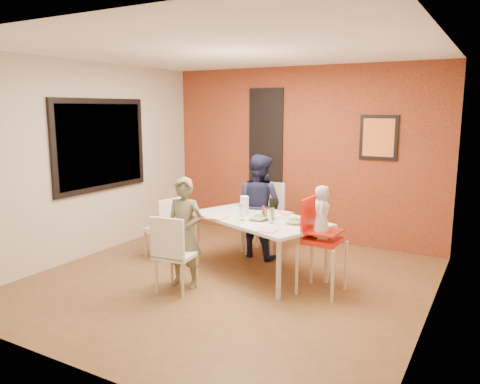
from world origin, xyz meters
The scene contains 35 objects.
ground centered at (0.00, 0.00, 0.00)m, with size 4.50×4.50×0.00m, color brown.
ceiling centered at (0.00, 0.00, 2.70)m, with size 4.50×4.50×0.02m, color white.
wall_back centered at (0.00, 2.25, 1.35)m, with size 4.50×0.02×2.70m, color beige.
wall_front centered at (0.00, -2.25, 1.35)m, with size 4.50×0.02×2.70m, color beige.
wall_left centered at (-2.25, 0.00, 1.35)m, with size 0.02×4.50×2.70m, color beige.
wall_right centered at (2.25, 0.00, 1.35)m, with size 0.02×4.50×2.70m, color beige.
brick_accent_wall centered at (0.00, 2.23, 1.35)m, with size 4.50×0.02×2.70m, color maroon.
picture_window_frame centered at (-2.22, 0.20, 1.55)m, with size 0.05×1.70×1.30m, color black.
picture_window_pane centered at (-2.21, 0.20, 1.55)m, with size 0.02×1.55×1.15m, color black.
glassblock_strip centered at (-0.60, 2.21, 1.50)m, with size 0.55×0.03×1.70m, color silver.
glassblock_surround centered at (-0.60, 2.21, 1.50)m, with size 0.60×0.03×1.76m, color black.
art_print_frame centered at (1.20, 2.21, 1.65)m, with size 0.54×0.03×0.64m, color black.
art_print_canvas centered at (1.20, 2.19, 1.65)m, with size 0.44×0.01×0.54m, color orange.
dining_table centered at (0.17, 0.46, 0.65)m, with size 1.95×1.51×0.72m.
chair_near centered at (-0.35, -0.61, 0.50)m, with size 0.46×0.46×0.89m.
chair_far centered at (-0.14, 1.31, 0.56)m, with size 0.50×0.50×1.01m.
chair_left centered at (-1.20, 0.33, 0.48)m, with size 0.47×0.47×0.86m.
high_chair centered at (1.05, 0.23, 0.65)m, with size 0.47×0.47×1.08m.
child_near centered at (-0.36, -0.37, 0.64)m, with size 0.47×0.31×1.29m, color #615F45.
child_far centered at (-0.13, 1.06, 0.72)m, with size 0.70×0.55×1.44m, color #161931.
toddler centered at (1.08, 0.23, 0.93)m, with size 0.29×0.19×0.59m, color silver.
plate_near_left centered at (-0.27, 0.20, 0.72)m, with size 0.25×0.25×0.01m, color white.
plate_far_mid centered at (0.35, 0.83, 0.72)m, with size 0.20×0.20×0.01m, color white.
plate_near_right centered at (0.56, -0.05, 0.72)m, with size 0.20×0.20×0.01m, color white.
plate_far_left centered at (-0.34, 0.96, 0.72)m, with size 0.20×0.20×0.01m, color white.
salad_bowl_a centered at (0.24, 0.34, 0.75)m, with size 0.24×0.24×0.06m, color silver.
salad_bowl_b centered at (0.69, 0.39, 0.75)m, with size 0.24×0.24×0.06m, color white.
wine_bottle centered at (0.34, 0.49, 0.84)m, with size 0.07×0.07×0.26m, color black.
wine_glass_a centered at (0.06, 0.24, 0.81)m, with size 0.07×0.07×0.19m, color white.
wine_glass_b centered at (0.44, 0.29, 0.81)m, with size 0.06×0.06×0.18m, color white.
paper_towel_roll centered at (-0.04, 0.49, 0.84)m, with size 0.11×0.11×0.25m, color silver.
condiment_red centered at (0.25, 0.45, 0.79)m, with size 0.04×0.04×0.15m, color red.
condiment_green centered at (0.37, 0.41, 0.79)m, with size 0.04×0.04×0.15m, color #306722.
condiment_brown centered at (0.30, 0.40, 0.78)m, with size 0.04×0.04×0.14m, color brown.
sippy_cup centered at (0.87, 0.25, 0.77)m, with size 0.06×0.06×0.10m, color orange.
Camera 1 is at (2.78, -4.61, 2.07)m, focal length 35.00 mm.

